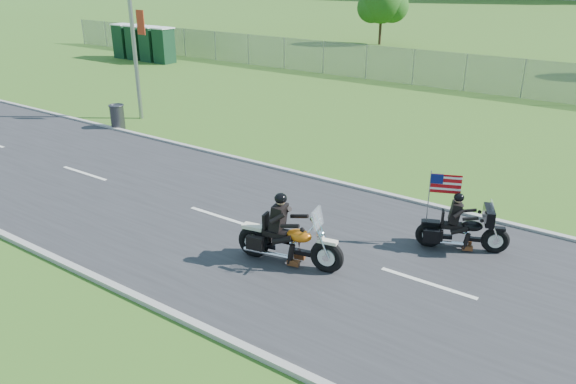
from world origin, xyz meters
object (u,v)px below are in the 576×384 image
Objects in this scene: porta_toilet_c at (136,43)px; trash_can at (117,117)px; porta_toilet_a at (164,46)px; porta_toilet_d at (123,42)px; motorcycle_lead at (288,243)px; porta_toilet_b at (150,45)px; motorcycle_follow at (462,231)px.

porta_toilet_c is 18.40m from trash_can.
porta_toilet_d is at bearing 180.00° from porta_toilet_a.
motorcycle_lead is 2.64× the size of trash_can.
motorcycle_lead reaches higher than trash_can.
porta_toilet_b is 0.87× the size of motorcycle_lead.
porta_toilet_c is 1.40m from porta_toilet_d.
porta_toilet_c is at bearing 0.00° from porta_toilet_d.
porta_toilet_b is at bearing 180.00° from porta_toilet_a.
porta_toilet_d is (-1.40, 0.00, 0.00)m from porta_toilet_c.
motorcycle_lead is at bearing -23.09° from trash_can.
trash_can is (14.70, -12.70, -0.65)m from porta_toilet_d.
motorcycle_follow is at bearing -8.51° from trash_can.
porta_toilet_d reaches higher than motorcycle_lead.
porta_toilet_c is 0.87× the size of motorcycle_lead.
porta_toilet_a reaches higher than motorcycle_lead.
motorcycle_lead is (24.36, -18.01, -0.59)m from porta_toilet_b.
porta_toilet_a reaches higher than motorcycle_follow.
porta_toilet_b is at bearing 0.00° from porta_toilet_c.
trash_can is (13.30, -12.70, -0.65)m from porta_toilet_c.
porta_toilet_a is 16.49m from trash_can.
porta_toilet_d is 0.87× the size of motorcycle_lead.
porta_toilet_d is 1.09× the size of motorcycle_follow.
motorcycle_follow is at bearing 32.45° from motorcycle_lead.
motorcycle_lead is 1.24× the size of motorcycle_follow.
porta_toilet_b is at bearing 0.00° from porta_toilet_d.
motorcycle_lead is 4.29m from motorcycle_follow.
motorcycle_follow reaches higher than motorcycle_lead.
motorcycle_follow is 15.71m from trash_can.
motorcycle_follow is at bearing -27.52° from porta_toilet_c.
porta_toilet_a is 2.31× the size of trash_can.
porta_toilet_c is 32.53m from motorcycle_follow.
trash_can is (-15.54, 2.33, -0.02)m from motorcycle_follow.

